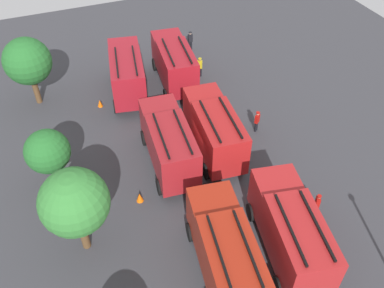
# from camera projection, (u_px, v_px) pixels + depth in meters

# --- Properties ---
(ground_plane) EXTENTS (55.36, 55.36, 0.00)m
(ground_plane) POSITION_uv_depth(u_px,v_px,m) (192.00, 159.00, 29.31)
(ground_plane) COLOR #38383D
(fire_truck_0) EXTENTS (7.53, 3.85, 3.88)m
(fire_truck_0) POSITION_uv_depth(u_px,v_px,m) (290.00, 229.00, 22.29)
(fire_truck_0) COLOR #AD1F20
(fire_truck_0) RESTS_ON ground
(fire_truck_1) EXTENTS (7.41, 3.33, 3.88)m
(fire_truck_1) POSITION_uv_depth(u_px,v_px,m) (214.00, 128.00, 28.42)
(fire_truck_1) COLOR #AC1B1C
(fire_truck_1) RESTS_ON ground
(fire_truck_2) EXTENTS (7.43, 3.43, 3.88)m
(fire_truck_2) POSITION_uv_depth(u_px,v_px,m) (174.00, 62.00, 34.71)
(fire_truck_2) COLOR maroon
(fire_truck_2) RESTS_ON ground
(fire_truck_3) EXTENTS (7.48, 3.61, 3.88)m
(fire_truck_3) POSITION_uv_depth(u_px,v_px,m) (225.00, 251.00, 21.29)
(fire_truck_3) COLOR #A02211
(fire_truck_3) RESTS_ON ground
(fire_truck_4) EXTENTS (7.39, 3.29, 3.88)m
(fire_truck_4) POSITION_uv_depth(u_px,v_px,m) (169.00, 142.00, 27.40)
(fire_truck_4) COLOR maroon
(fire_truck_4) RESTS_ON ground
(fire_truck_5) EXTENTS (7.53, 3.83, 3.88)m
(fire_truck_5) POSITION_uv_depth(u_px,v_px,m) (127.00, 72.00, 33.59)
(fire_truck_5) COLOR maroon
(fire_truck_5) RESTS_ON ground
(firefighter_0) EXTENTS (0.30, 0.44, 1.83)m
(firefighter_0) POSITION_uv_depth(u_px,v_px,m) (190.00, 40.00, 39.81)
(firefighter_0) COLOR black
(firefighter_0) RESTS_ON ground
(firefighter_1) EXTENTS (0.44, 0.48, 1.74)m
(firefighter_1) POSITION_uv_depth(u_px,v_px,m) (257.00, 120.00, 30.90)
(firefighter_1) COLOR black
(firefighter_1) RESTS_ON ground
(firefighter_2) EXTENTS (0.48, 0.42, 1.60)m
(firefighter_2) POSITION_uv_depth(u_px,v_px,m) (317.00, 203.00, 25.19)
(firefighter_2) COLOR black
(firefighter_2) RESTS_ON ground
(firefighter_3) EXTENTS (0.41, 0.48, 1.79)m
(firefighter_3) POSITION_uv_depth(u_px,v_px,m) (200.00, 66.00, 36.38)
(firefighter_3) COLOR black
(firefighter_3) RESTS_ON ground
(tree_1) EXTENTS (3.71, 3.71, 5.74)m
(tree_1) POSITION_uv_depth(u_px,v_px,m) (74.00, 203.00, 21.42)
(tree_1) COLOR brown
(tree_1) RESTS_ON ground
(tree_2) EXTENTS (2.82, 2.82, 4.37)m
(tree_2) POSITION_uv_depth(u_px,v_px,m) (48.00, 152.00, 25.57)
(tree_2) COLOR brown
(tree_2) RESTS_ON ground
(tree_3) EXTENTS (3.65, 3.65, 5.66)m
(tree_3) POSITION_uv_depth(u_px,v_px,m) (27.00, 61.00, 31.66)
(tree_3) COLOR brown
(tree_3) RESTS_ON ground
(traffic_cone_0) EXTENTS (0.46, 0.46, 0.66)m
(traffic_cone_0) POSITION_uv_depth(u_px,v_px,m) (140.00, 197.00, 26.28)
(traffic_cone_0) COLOR #F2600C
(traffic_cone_0) RESTS_ON ground
(traffic_cone_1) EXTENTS (0.48, 0.48, 0.68)m
(traffic_cone_1) POSITION_uv_depth(u_px,v_px,m) (291.00, 201.00, 26.02)
(traffic_cone_1) COLOR #F2600C
(traffic_cone_1) RESTS_ON ground
(traffic_cone_2) EXTENTS (0.42, 0.42, 0.60)m
(traffic_cone_2) POSITION_uv_depth(u_px,v_px,m) (100.00, 103.00, 33.59)
(traffic_cone_2) COLOR #F2600C
(traffic_cone_2) RESTS_ON ground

